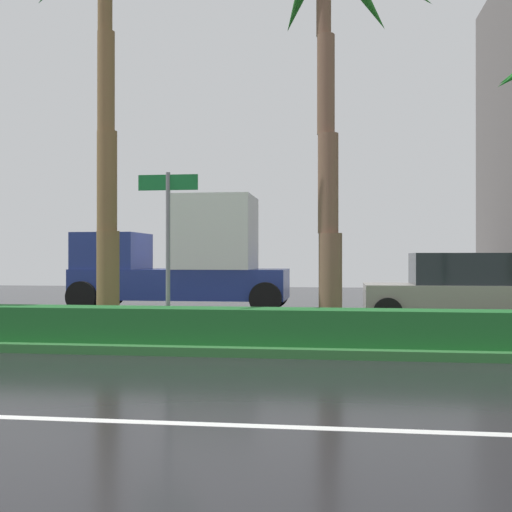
# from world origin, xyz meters

# --- Properties ---
(ground_plane) EXTENTS (90.00, 42.00, 0.10)m
(ground_plane) POSITION_xyz_m (0.00, 9.00, -0.05)
(ground_plane) COLOR black
(near_lane_divider_stripe) EXTENTS (81.00, 0.14, 0.01)m
(near_lane_divider_stripe) POSITION_xyz_m (0.00, 2.00, 0.00)
(near_lane_divider_stripe) COLOR white
(near_lane_divider_stripe) RESTS_ON ground_plane
(median_strip) EXTENTS (85.50, 4.00, 0.15)m
(median_strip) POSITION_xyz_m (0.00, 8.00, 0.07)
(median_strip) COLOR #2D6B33
(median_strip) RESTS_ON ground_plane
(median_hedge) EXTENTS (76.50, 0.70, 0.60)m
(median_hedge) POSITION_xyz_m (0.00, 6.60, 0.45)
(median_hedge) COLOR #1E6028
(median_hedge) RESTS_ON median_strip
(street_name_sign) EXTENTS (1.10, 0.08, 3.00)m
(street_name_sign) POSITION_xyz_m (-0.70, 7.08, 2.08)
(street_name_sign) COLOR slate
(street_name_sign) RESTS_ON median_strip
(box_truck_lead) EXTENTS (6.40, 2.64, 3.46)m
(box_truck_lead) POSITION_xyz_m (-2.30, 14.74, 1.55)
(box_truck_lead) COLOR navy
(box_truck_lead) RESTS_ON ground_plane
(car_in_traffic_second) EXTENTS (4.30, 2.02, 1.72)m
(car_in_traffic_second) POSITION_xyz_m (5.19, 11.81, 0.83)
(car_in_traffic_second) COLOR gray
(car_in_traffic_second) RESTS_ON ground_plane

